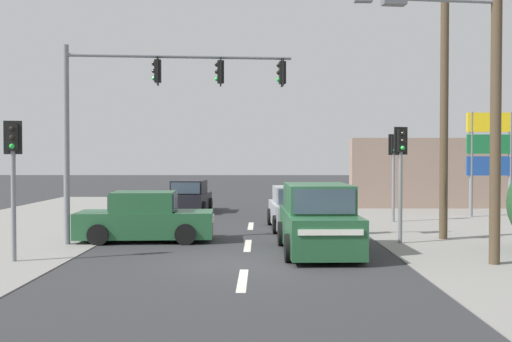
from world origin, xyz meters
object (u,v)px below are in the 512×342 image
at_px(utility_pole_foreground_right, 491,68).
at_px(pedestal_signal_left_kerb, 13,166).
at_px(suv_receding_far, 318,221).
at_px(sedan_crossing_left, 296,210).
at_px(pedestal_signal_right_kerb, 401,165).
at_px(pedestal_signal_far_median, 394,163).
at_px(hatchback_oncoming_mid, 190,197).
at_px(shopping_plaza_sign, 491,149).
at_px(traffic_signal_mast, 147,101).
at_px(utility_pole_midground_right, 441,60).
at_px(sedan_oncoming_near, 145,219).

height_order(utility_pole_foreground_right, pedestal_signal_left_kerb, utility_pole_foreground_right).
distance_m(suv_receding_far, sedan_crossing_left, 5.46).
height_order(pedestal_signal_right_kerb, pedestal_signal_far_median, same).
relative_size(pedestal_signal_right_kerb, pedestal_signal_left_kerb, 1.00).
distance_m(pedestal_signal_left_kerb, pedestal_signal_far_median, 14.78).
relative_size(utility_pole_foreground_right, hatchback_oncoming_mid, 2.40).
height_order(pedestal_signal_left_kerb, pedestal_signal_far_median, same).
xyz_separation_m(shopping_plaza_sign, suv_receding_far, (-8.44, -9.68, -2.10)).
xyz_separation_m(pedestal_signal_right_kerb, pedestal_signal_left_kerb, (-10.47, -3.24, 0.00)).
height_order(pedestal_signal_right_kerb, pedestal_signal_left_kerb, same).
bearing_deg(traffic_signal_mast, suv_receding_far, -17.84).
height_order(utility_pole_midground_right, sedan_oncoming_near, utility_pole_midground_right).
relative_size(utility_pole_midground_right, shopping_plaza_sign, 2.33).
relative_size(pedestal_signal_far_median, sedan_crossing_left, 0.82).
relative_size(shopping_plaza_sign, hatchback_oncoming_mid, 1.24).
distance_m(pedestal_signal_right_kerb, shopping_plaza_sign, 9.88).
xyz_separation_m(pedestal_signal_left_kerb, hatchback_oncoming_mid, (2.82, 13.59, -1.71)).
relative_size(utility_pole_foreground_right, pedestal_signal_left_kerb, 2.50).
distance_m(shopping_plaza_sign, hatchback_oncoming_mid, 13.83).
distance_m(utility_pole_midground_right, hatchback_oncoming_mid, 14.03).
bearing_deg(utility_pole_midground_right, sedan_crossing_left, 147.61).
xyz_separation_m(utility_pole_midground_right, sedan_crossing_left, (-4.44, 2.82, -5.02)).
bearing_deg(pedestal_signal_right_kerb, traffic_signal_mast, -179.55).
relative_size(pedestal_signal_far_median, hatchback_oncoming_mid, 0.96).
distance_m(pedestal_signal_right_kerb, sedan_oncoming_near, 8.08).
distance_m(suv_receding_far, hatchback_oncoming_mid, 13.03).
height_order(pedestal_signal_left_kerb, shopping_plaza_sign, shopping_plaza_sign).
distance_m(utility_pole_foreground_right, sedan_oncoming_near, 10.88).
xyz_separation_m(pedestal_signal_far_median, suv_receding_far, (-3.76, -7.65, -1.53)).
height_order(utility_pole_midground_right, shopping_plaza_sign, utility_pole_midground_right).
bearing_deg(sedan_crossing_left, utility_pole_foreground_right, -59.41).
bearing_deg(suv_receding_far, pedestal_signal_far_median, 63.83).
bearing_deg(pedestal_signal_far_median, sedan_crossing_left, -151.51).
distance_m(pedestal_signal_left_kerb, suv_receding_far, 8.11).
bearing_deg(shopping_plaza_sign, sedan_crossing_left, -154.19).
bearing_deg(shopping_plaza_sign, traffic_signal_mast, -149.17).
bearing_deg(sedan_crossing_left, pedestal_signal_left_kerb, -136.98).
xyz_separation_m(utility_pole_midground_right, pedestal_signal_left_kerb, (-11.93, -4.18, -3.31)).
relative_size(sedan_crossing_left, sedan_oncoming_near, 1.00).
xyz_separation_m(utility_pole_foreground_right, utility_pole_midground_right, (0.12, 4.48, 0.91)).
relative_size(pedestal_signal_left_kerb, sedan_crossing_left, 0.82).
distance_m(pedestal_signal_left_kerb, shopping_plaza_sign, 19.76).
bearing_deg(pedestal_signal_left_kerb, hatchback_oncoming_mid, 78.29).
height_order(pedestal_signal_far_median, sedan_crossing_left, pedestal_signal_far_median).
bearing_deg(pedestal_signal_left_kerb, utility_pole_midground_right, 19.31).
relative_size(shopping_plaza_sign, suv_receding_far, 1.00).
relative_size(pedestal_signal_right_kerb, hatchback_oncoming_mid, 0.96).
bearing_deg(utility_pole_foreground_right, traffic_signal_mast, 158.99).
xyz_separation_m(utility_pole_midground_right, traffic_signal_mast, (-9.18, -1.00, -1.37)).
relative_size(traffic_signal_mast, sedan_oncoming_near, 1.59).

